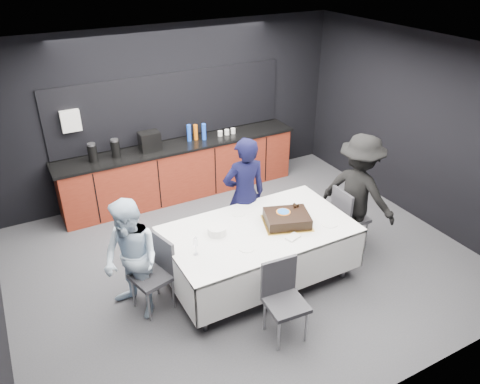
# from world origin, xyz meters

# --- Properties ---
(ground) EXTENTS (6.00, 6.00, 0.00)m
(ground) POSITION_xyz_m (0.00, 0.00, 0.00)
(ground) COLOR #434348
(ground) RESTS_ON ground
(room_shell) EXTENTS (6.04, 5.04, 2.82)m
(room_shell) POSITION_xyz_m (0.00, 0.00, 1.86)
(room_shell) COLOR white
(room_shell) RESTS_ON ground
(kitchenette) EXTENTS (4.10, 0.64, 2.05)m
(kitchenette) POSITION_xyz_m (-0.02, 2.22, 0.54)
(kitchenette) COLOR maroon
(kitchenette) RESTS_ON ground
(party_table) EXTENTS (2.32, 1.32, 0.78)m
(party_table) POSITION_xyz_m (0.00, -0.40, 0.64)
(party_table) COLOR #99999E
(party_table) RESTS_ON ground
(cake_assembly) EXTENTS (0.70, 0.64, 0.18)m
(cake_assembly) POSITION_xyz_m (0.36, -0.47, 0.85)
(cake_assembly) COLOR gold
(cake_assembly) RESTS_ON party_table
(plate_stack) EXTENTS (0.22, 0.22, 0.10)m
(plate_stack) POSITION_xyz_m (-0.52, -0.27, 0.83)
(plate_stack) COLOR white
(plate_stack) RESTS_ON party_table
(loose_plate_near) EXTENTS (0.18, 0.18, 0.01)m
(loose_plate_near) POSITION_xyz_m (-0.35, -0.70, 0.78)
(loose_plate_near) COLOR white
(loose_plate_near) RESTS_ON party_table
(loose_plate_right_a) EXTENTS (0.18, 0.18, 0.01)m
(loose_plate_right_a) POSITION_xyz_m (0.64, -0.30, 0.78)
(loose_plate_right_a) COLOR white
(loose_plate_right_a) RESTS_ON party_table
(loose_plate_right_b) EXTENTS (0.20, 0.20, 0.01)m
(loose_plate_right_b) POSITION_xyz_m (0.82, -0.74, 0.78)
(loose_plate_right_b) COLOR white
(loose_plate_right_b) RESTS_ON party_table
(loose_plate_far) EXTENTS (0.20, 0.20, 0.01)m
(loose_plate_far) POSITION_xyz_m (-0.06, 0.04, 0.78)
(loose_plate_far) COLOR white
(loose_plate_far) RESTS_ON party_table
(fork_pile) EXTENTS (0.20, 0.16, 0.03)m
(fork_pile) POSITION_xyz_m (0.24, -0.78, 0.79)
(fork_pile) COLOR white
(fork_pile) RESTS_ON party_table
(champagne_flute) EXTENTS (0.06, 0.06, 0.22)m
(champagne_flute) POSITION_xyz_m (-0.91, -0.52, 0.94)
(champagne_flute) COLOR white
(champagne_flute) RESTS_ON party_table
(chair_left) EXTENTS (0.51, 0.51, 0.92)m
(chair_left) POSITION_xyz_m (-1.30, -0.25, 0.53)
(chair_left) COLOR #303035
(chair_left) RESTS_ON ground
(chair_right) EXTENTS (0.43, 0.43, 0.92)m
(chair_right) POSITION_xyz_m (1.46, -0.35, 0.53)
(chair_right) COLOR #303035
(chair_right) RESTS_ON ground
(chair_near) EXTENTS (0.45, 0.45, 0.92)m
(chair_near) POSITION_xyz_m (-0.24, -1.33, 0.53)
(chair_near) COLOR #303035
(chair_near) RESTS_ON ground
(person_center) EXTENTS (0.66, 0.47, 1.69)m
(person_center) POSITION_xyz_m (0.19, 0.31, 0.84)
(person_center) COLOR black
(person_center) RESTS_ON ground
(person_left) EXTENTS (0.81, 0.89, 1.50)m
(person_left) POSITION_xyz_m (-1.58, -0.24, 0.75)
(person_left) COLOR silver
(person_left) RESTS_ON ground
(person_right) EXTENTS (0.97, 1.25, 1.69)m
(person_right) POSITION_xyz_m (1.60, -0.37, 0.85)
(person_right) COLOR black
(person_right) RESTS_ON ground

